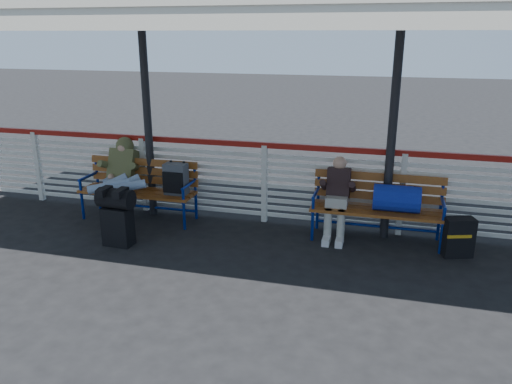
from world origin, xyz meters
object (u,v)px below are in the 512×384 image
(bench_left, at_px, (152,182))
(bench_right, at_px, (388,200))
(suitcase_side, at_px, (458,237))
(luggage_stack, at_px, (117,215))
(traveler_man, at_px, (119,181))
(companion_person, at_px, (337,197))

(bench_left, bearing_deg, bench_right, 1.00)
(bench_left, height_order, suitcase_side, bench_left)
(bench_right, bearing_deg, bench_left, -179.00)
(luggage_stack, distance_m, traveler_man, 0.81)
(companion_person, height_order, suitcase_side, companion_person)
(luggage_stack, distance_m, suitcase_side, 4.52)
(luggage_stack, relative_size, companion_person, 0.70)
(bench_right, distance_m, companion_person, 0.69)
(bench_left, distance_m, suitcase_side, 4.44)
(suitcase_side, bearing_deg, traveler_man, 163.63)
(bench_right, distance_m, traveler_man, 3.89)
(bench_right, bearing_deg, suitcase_side, -16.14)
(luggage_stack, height_order, suitcase_side, luggage_stack)
(bench_right, height_order, companion_person, companion_person)
(bench_left, xyz_separation_m, bench_right, (3.51, 0.06, 0.01))
(companion_person, bearing_deg, traveler_man, -173.32)
(bench_left, bearing_deg, luggage_stack, -90.65)
(bench_right, distance_m, suitcase_side, 1.01)
(luggage_stack, distance_m, companion_person, 3.03)
(traveler_man, height_order, companion_person, traveler_man)
(traveler_man, bearing_deg, bench_left, 43.94)
(bench_left, height_order, companion_person, companion_person)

